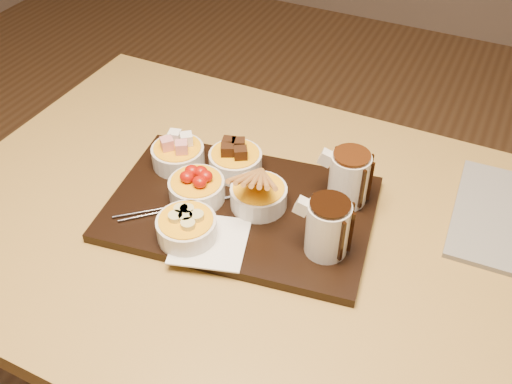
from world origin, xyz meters
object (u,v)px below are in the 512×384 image
at_px(pitcher_dark_chocolate, 328,228).
at_px(serving_board, 241,209).
at_px(bowl_strawberries, 197,190).
at_px(pitcher_milk_chocolate, 349,179).
at_px(dining_table, 266,263).

bearing_deg(pitcher_dark_chocolate, serving_board, 160.02).
xyz_separation_m(bowl_strawberries, pitcher_dark_chocolate, (0.25, -0.02, 0.03)).
bearing_deg(pitcher_dark_chocolate, bowl_strawberries, 167.35).
distance_m(serving_board, pitcher_milk_chocolate, 0.20).
distance_m(dining_table, serving_board, 0.12).
distance_m(dining_table, pitcher_dark_chocolate, 0.20).
bearing_deg(bowl_strawberries, pitcher_milk_chocolate, 24.97).
distance_m(dining_table, pitcher_milk_chocolate, 0.22).
xyz_separation_m(dining_table, pitcher_dark_chocolate, (0.12, -0.02, 0.16)).
bearing_deg(dining_table, pitcher_milk_chocolate, 44.56).
bearing_deg(pitcher_milk_chocolate, pitcher_dark_chocolate, -94.40).
height_order(serving_board, bowl_strawberries, bowl_strawberries).
relative_size(dining_table, pitcher_milk_chocolate, 12.52).
height_order(dining_table, serving_board, serving_board).
bearing_deg(bowl_strawberries, dining_table, 2.93).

